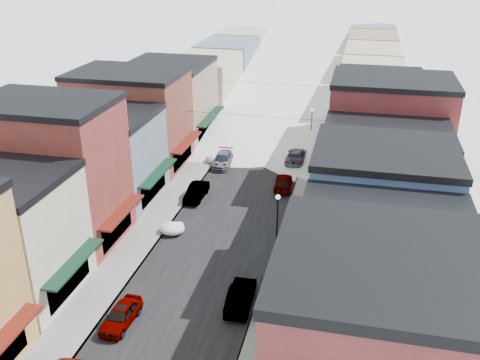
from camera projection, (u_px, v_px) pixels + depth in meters
The scene contains 30 objects.
road at pixel (282, 117), 79.70m from camera, with size 10.00×160.00×0.01m, color black.
sidewalk_left at pixel (239, 114), 81.02m from camera, with size 3.20×160.00×0.15m, color gray.
sidewalk_right at pixel (327, 120), 78.32m from camera, with size 3.20×160.00×0.15m, color gray.
curb_left at pixel (249, 114), 80.70m from camera, with size 0.10×160.00×0.15m, color slate.
curb_right at pixel (316, 119), 78.64m from camera, with size 0.10×160.00×0.15m, color slate.
bldg_l_cream at pixel (0, 235), 38.19m from camera, with size 11.30×8.20×9.50m.
bldg_l_brick_near at pixel (51, 172), 44.80m from camera, with size 12.30×8.20×12.50m.
bldg_l_grayblue at pixel (104, 156), 52.97m from camera, with size 11.30×9.20×9.00m.
bldg_l_brick_far at pixel (131, 119), 60.78m from camera, with size 13.30×9.20×11.00m.
bldg_l_tan at pixel (170, 100), 69.68m from camera, with size 11.30×11.20×10.00m.
bldg_r_green at pixel (379, 288), 32.35m from camera, with size 11.30×9.20×9.50m.
bldg_r_blue at pixel (379, 213), 40.16m from camera, with size 11.30×9.20×10.50m.
bldg_r_cream at pixel (383, 176), 48.37m from camera, with size 12.30×9.20×9.00m.
bldg_r_brick_far at pixel (388, 132), 55.77m from camera, with size 13.30×9.20×11.50m.
bldg_r_tan at pixel (377, 113), 65.28m from camera, with size 11.30×11.20×9.50m.
distant_blocks at pixel (302, 60), 98.54m from camera, with size 34.00×55.00×8.00m.
overhead_cables at pixel (269, 98), 66.05m from camera, with size 16.40×15.04×0.04m.
car_silver_sedan at pixel (121, 315), 36.31m from camera, with size 1.66×4.13×1.41m, color #ACB0B5.
car_dark_hatch at pixel (196, 192), 54.15m from camera, with size 1.55×4.45×1.47m, color black.
car_silver_wagon at pixel (223, 160), 62.19m from camera, with size 2.01×4.95×1.44m, color #9D9EA5.
car_green_sedan at pixel (241, 296), 38.14m from camera, with size 1.63×4.69×1.54m, color black.
car_gray_suv at pixel (283, 182), 56.27m from camera, with size 1.79×4.45×1.52m, color #94959C.
car_black_sedan at pixel (296, 156), 63.11m from camera, with size 2.20×5.42×1.57m, color black.
car_lane_silver at pixel (262, 131), 71.68m from camera, with size 1.69×4.19×1.43m, color #A5A7AD.
car_lane_white at pixel (305, 95), 88.36m from camera, with size 2.65×5.76×1.60m, color silver.
trash_can at pixel (264, 281), 40.14m from camera, with size 0.54×0.54×0.92m.
streetlamp_near at pixel (277, 214), 44.38m from camera, with size 0.40×0.40×4.86m.
streetlamp_far at pixel (312, 120), 69.06m from camera, with size 0.35×0.35×4.23m.
snow_pile_mid at pixel (173, 228), 47.81m from camera, with size 2.29×2.61×0.97m.
snow_pile_far at pixel (216, 158), 63.11m from camera, with size 2.46×2.72×1.04m.
Camera 1 is at (10.97, -16.08, 23.91)m, focal length 40.00 mm.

